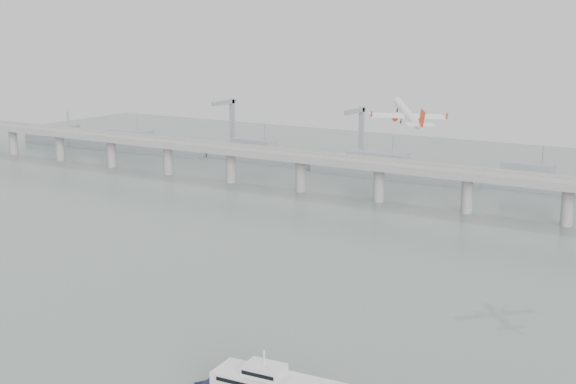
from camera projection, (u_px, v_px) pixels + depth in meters
The scene contains 4 objects.
ground at pixel (197, 335), 242.99m from camera, with size 900.00×900.00×0.00m, color slate.
bridge at pixel (429, 175), 406.46m from camera, with size 800.00×22.00×23.90m.
distant_fleet at pixel (255, 154), 541.69m from camera, with size 453.00×60.90×40.00m.
airliner at pixel (408, 114), 290.98m from camera, with size 25.99×27.28×11.61m.
Camera 1 is at (143.15, -179.26, 96.37)m, focal length 48.00 mm.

